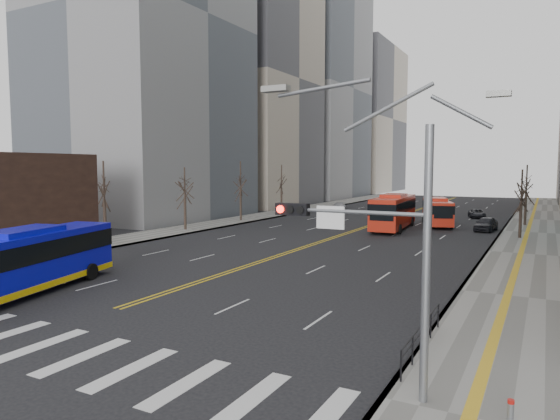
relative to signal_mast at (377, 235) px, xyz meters
name	(u,v)px	position (x,y,z in m)	size (l,w,h in m)	color
ground	(21,341)	(-13.77, -2.00, -4.86)	(220.00, 220.00, 0.00)	black
sidewalk_right	(538,233)	(3.73, 43.00, -4.78)	(7.00, 130.00, 0.15)	slate
sidewalk_left	(254,217)	(-30.27, 43.00, -4.78)	(5.00, 130.00, 0.15)	slate
crosswalk	(21,340)	(-13.77, -2.00, -4.85)	(26.70, 4.00, 0.01)	silver
centerline	(395,217)	(-13.77, 53.00, -4.85)	(0.55, 100.00, 0.01)	gold
office_towers	(422,57)	(-13.64, 66.51, 19.07)	(83.00, 134.00, 58.00)	gray
signal_mast	(377,235)	(0.00, 0.00, 0.00)	(5.37, 0.37, 9.39)	gray
pedestrian_railing	(422,332)	(0.53, 4.00, -4.03)	(0.06, 6.06, 1.02)	black
street_trees	(278,186)	(-20.94, 32.55, 0.02)	(35.20, 47.20, 7.60)	#2D221B
blue_bus	(25,260)	(-20.18, 2.71, -2.98)	(5.53, 12.56, 3.57)	#0E10D8
red_bus_near	(437,210)	(-6.94, 46.09, -3.03)	(5.41, 10.45, 3.27)	red
red_bus_far	(394,210)	(-10.49, 40.10, -2.70)	(3.83, 12.52, 3.88)	red
car_white	(35,274)	(-21.19, 4.00, -4.12)	(1.55, 4.45, 1.47)	white
car_dark_mid	(486,224)	(-1.27, 43.12, -4.09)	(1.81, 4.49, 1.53)	black
car_silver	(338,207)	(-24.04, 57.96, -4.21)	(1.80, 4.42, 1.28)	#A7A7AC
car_dark_far	(477,213)	(-3.89, 57.56, -4.27)	(1.96, 4.24, 1.18)	black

